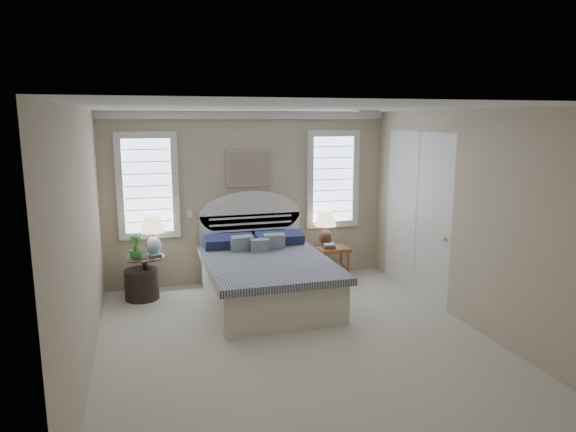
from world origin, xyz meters
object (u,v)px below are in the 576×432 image
(side_table_left, at_px, (146,273))
(lamp_right, at_px, (325,225))
(floor_pot, at_px, (142,284))
(nightstand_right, at_px, (333,256))
(lamp_left, at_px, (153,231))
(bed, at_px, (266,275))

(side_table_left, height_order, lamp_right, lamp_right)
(side_table_left, distance_m, floor_pot, 0.18)
(nightstand_right, xyz_separation_m, lamp_left, (-2.81, 0.00, 0.60))
(lamp_right, bearing_deg, floor_pot, -175.00)
(bed, relative_size, floor_pot, 4.70)
(lamp_right, bearing_deg, lamp_left, -176.98)
(side_table_left, relative_size, lamp_right, 1.08)
(bed, relative_size, lamp_right, 3.91)
(bed, height_order, side_table_left, bed)
(bed, bearing_deg, nightstand_right, 28.03)
(floor_pot, bearing_deg, nightstand_right, 2.09)
(side_table_left, height_order, floor_pot, side_table_left)
(bed, distance_m, floor_pot, 1.81)
(floor_pot, height_order, lamp_right, lamp_right)
(side_table_left, bearing_deg, lamp_left, 36.90)
(side_table_left, distance_m, nightstand_right, 2.95)
(floor_pot, bearing_deg, side_table_left, 9.41)
(bed, relative_size, nightstand_right, 4.29)
(nightstand_right, relative_size, floor_pot, 1.10)
(lamp_left, distance_m, lamp_right, 2.74)
(lamp_right, bearing_deg, bed, -145.45)
(bed, xyz_separation_m, side_table_left, (-1.65, 0.59, 0.00))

